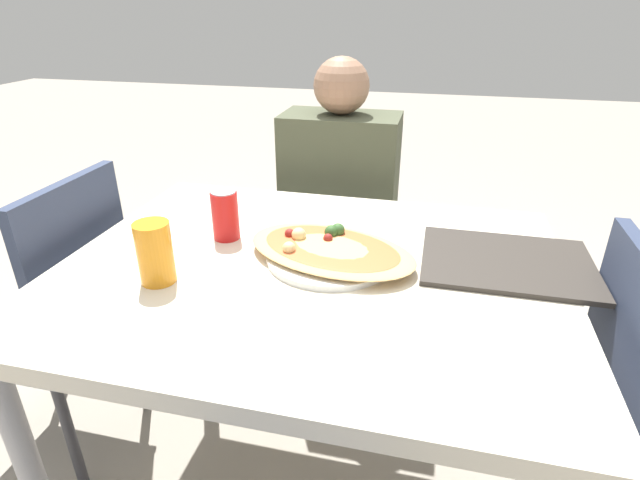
{
  "coord_description": "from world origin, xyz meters",
  "views": [
    {
      "loc": [
        0.25,
        -0.96,
        1.3
      ],
      "look_at": [
        0.02,
        0.01,
        0.82
      ],
      "focal_mm": 28.0,
      "sensor_mm": 36.0,
      "label": 1
    }
  ],
  "objects_px": {
    "person_seated": "(339,198)",
    "pizza_main": "(330,250)",
    "dining_table": "(311,294)",
    "chair_far_seated": "(344,228)",
    "drink_glass": "(155,253)",
    "soda_can": "(225,215)",
    "chair_side_left": "(59,312)"
  },
  "relations": [
    {
      "from": "chair_side_left",
      "to": "pizza_main",
      "type": "relative_size",
      "value": 1.95
    },
    {
      "from": "chair_far_seated",
      "to": "drink_glass",
      "type": "height_order",
      "value": "chair_far_seated"
    },
    {
      "from": "pizza_main",
      "to": "person_seated",
      "type": "bearing_deg",
      "value": 99.5
    },
    {
      "from": "chair_far_seated",
      "to": "soda_can",
      "type": "distance_m",
      "value": 0.78
    },
    {
      "from": "soda_can",
      "to": "pizza_main",
      "type": "bearing_deg",
      "value": -9.66
    },
    {
      "from": "soda_can",
      "to": "drink_glass",
      "type": "xyz_separation_m",
      "value": [
        -0.06,
        -0.23,
        0.01
      ]
    },
    {
      "from": "soda_can",
      "to": "person_seated",
      "type": "bearing_deg",
      "value": 73.07
    },
    {
      "from": "drink_glass",
      "to": "soda_can",
      "type": "bearing_deg",
      "value": 76.34
    },
    {
      "from": "chair_far_seated",
      "to": "chair_side_left",
      "type": "xyz_separation_m",
      "value": [
        -0.68,
        -0.75,
        0.0
      ]
    },
    {
      "from": "person_seated",
      "to": "pizza_main",
      "type": "distance_m",
      "value": 0.64
    },
    {
      "from": "drink_glass",
      "to": "dining_table",
      "type": "bearing_deg",
      "value": 25.31
    },
    {
      "from": "dining_table",
      "to": "chair_far_seated",
      "type": "xyz_separation_m",
      "value": [
        -0.07,
        0.78,
        -0.18
      ]
    },
    {
      "from": "person_seated",
      "to": "drink_glass",
      "type": "xyz_separation_m",
      "value": [
        -0.23,
        -0.81,
        0.16
      ]
    },
    {
      "from": "chair_side_left",
      "to": "pizza_main",
      "type": "xyz_separation_m",
      "value": [
        0.79,
        0.02,
        0.28
      ]
    },
    {
      "from": "dining_table",
      "to": "pizza_main",
      "type": "relative_size",
      "value": 2.45
    },
    {
      "from": "chair_side_left",
      "to": "drink_glass",
      "type": "xyz_separation_m",
      "value": [
        0.45,
        -0.17,
        0.33
      ]
    },
    {
      "from": "dining_table",
      "to": "pizza_main",
      "type": "xyz_separation_m",
      "value": [
        0.04,
        0.05,
        0.1
      ]
    },
    {
      "from": "chair_far_seated",
      "to": "person_seated",
      "type": "distance_m",
      "value": 0.2
    },
    {
      "from": "chair_side_left",
      "to": "person_seated",
      "type": "distance_m",
      "value": 0.95
    },
    {
      "from": "dining_table",
      "to": "pizza_main",
      "type": "distance_m",
      "value": 0.11
    },
    {
      "from": "person_seated",
      "to": "chair_far_seated",
      "type": "bearing_deg",
      "value": -90.0
    },
    {
      "from": "chair_side_left",
      "to": "dining_table",
      "type": "bearing_deg",
      "value": -92.02
    },
    {
      "from": "dining_table",
      "to": "chair_side_left",
      "type": "relative_size",
      "value": 1.26
    },
    {
      "from": "chair_side_left",
      "to": "pizza_main",
      "type": "height_order",
      "value": "chair_side_left"
    },
    {
      "from": "chair_side_left",
      "to": "soda_can",
      "type": "xyz_separation_m",
      "value": [
        0.51,
        0.07,
        0.32
      ]
    },
    {
      "from": "drink_glass",
      "to": "chair_side_left",
      "type": "bearing_deg",
      "value": 159.66
    },
    {
      "from": "person_seated",
      "to": "pizza_main",
      "type": "xyz_separation_m",
      "value": [
        0.1,
        -0.62,
        0.11
      ]
    },
    {
      "from": "chair_side_left",
      "to": "soda_can",
      "type": "relative_size",
      "value": 7.17
    },
    {
      "from": "chair_far_seated",
      "to": "pizza_main",
      "type": "height_order",
      "value": "chair_far_seated"
    },
    {
      "from": "person_seated",
      "to": "drink_glass",
      "type": "relative_size",
      "value": 8.47
    },
    {
      "from": "chair_far_seated",
      "to": "pizza_main",
      "type": "xyz_separation_m",
      "value": [
        0.1,
        -0.74,
        0.28
      ]
    },
    {
      "from": "chair_far_seated",
      "to": "drink_glass",
      "type": "distance_m",
      "value": 1.01
    }
  ]
}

